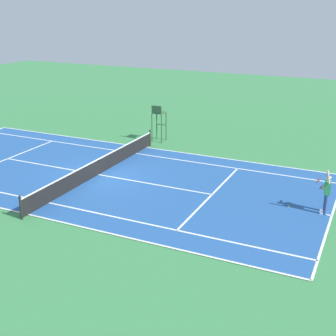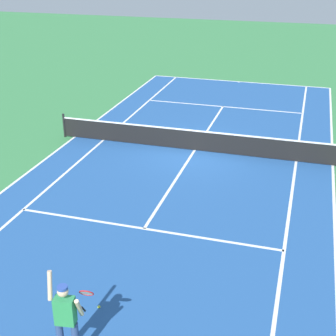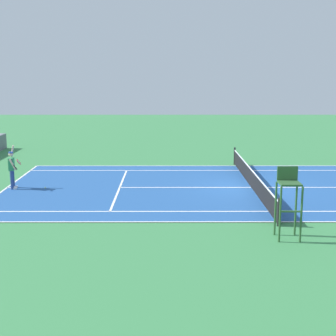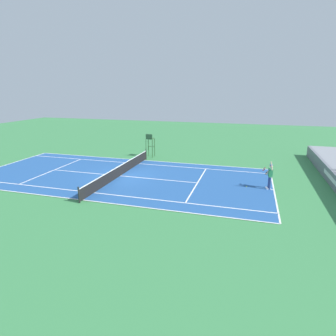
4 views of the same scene
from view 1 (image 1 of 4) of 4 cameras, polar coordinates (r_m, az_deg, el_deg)
ground_plane at (r=25.00m, az=-8.47°, el=-0.87°), size 80.00×80.00×0.00m
court at (r=24.99m, az=-8.47°, el=-0.85°), size 11.08×23.88×0.03m
net at (r=24.82m, az=-8.53°, el=0.25°), size 11.98×0.10×1.07m
tennis_player at (r=21.07m, az=18.95°, el=-2.82°), size 0.75×0.71×2.08m
tennis_ball at (r=21.57m, az=14.61°, el=-4.62°), size 0.07×0.07×0.07m
umpire_chair at (r=30.52m, az=-1.17°, el=6.14°), size 0.77×0.77×2.44m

